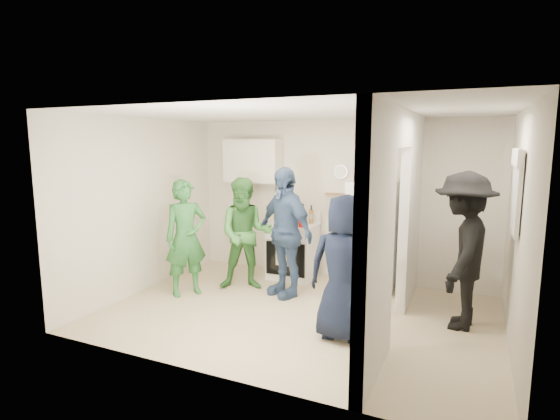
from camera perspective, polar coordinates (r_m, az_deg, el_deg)
The scene contains 35 objects.
floor at distance 5.70m, azimuth 2.17°, elevation -13.36°, with size 4.80×4.80×0.00m, color tan.
wall_back at distance 6.94m, azimuth 7.50°, elevation 1.29°, with size 4.80×4.80×0.00m, color silver.
wall_front at distance 3.86m, azimuth -7.27°, elevation -4.75°, with size 4.80×4.80×0.00m, color silver.
wall_left at distance 6.62m, azimuth -17.39°, elevation 0.60°, with size 3.40×3.40×0.00m, color silver.
wall_right at distance 5.00m, azimuth 28.72°, elevation -2.67°, with size 3.40×3.40×0.00m, color silver.
ceiling at distance 5.29m, azimuth 2.33°, elevation 12.60°, with size 4.80×4.80×0.00m, color white.
partition_pier_back at distance 6.11m, azimuth 16.69°, elevation -0.03°, with size 0.12×1.20×2.50m, color silver.
partition_pier_front at distance 3.98m, azimuth 12.43°, elevation -4.49°, with size 0.12×1.20×2.50m, color silver.
partition_header at distance 4.96m, azimuth 15.50°, elevation 10.23°, with size 0.12×1.00×0.40m, color silver.
stove at distance 6.99m, azimuth 1.70°, elevation -5.35°, with size 0.74×0.61×0.88m, color white.
upper_cabinet at distance 7.25m, azimuth -3.54°, elevation 6.43°, with size 0.95×0.34×0.70m, color silver.
fridge at distance 6.52m, azimuth 11.93°, elevation -3.32°, with size 0.66×0.64×1.60m, color white.
wicker_basket at distance 6.46m, azimuth 11.41°, elevation 4.46°, with size 0.35×0.25×0.15m, color brown.
blue_bowl at distance 6.45m, azimuth 11.44°, elevation 5.61°, with size 0.24×0.24×0.11m, color navy.
yellow_cup_stack_top at distance 6.25m, azimuth 13.98°, elevation 4.69°, with size 0.09×0.09×0.25m, color #CEE012.
wall_clock at distance 6.87m, azimuth 7.93°, elevation 4.97°, with size 0.22×0.22×0.03m, color white.
spice_shelf at distance 6.88m, azimuth 7.40°, elevation 2.07°, with size 0.35×0.08×0.03m, color olive.
nook_window at distance 5.14m, azimuth 28.66°, elevation 2.14°, with size 0.03×0.70×0.80m, color black.
nook_window_frame at distance 5.14m, azimuth 28.50°, elevation 2.15°, with size 0.04×0.76×0.86m, color white.
nook_valance at distance 5.11m, azimuth 28.51°, elevation 6.06°, with size 0.04×0.82×0.18m, color white.
yellow_cup_stack_stove at distance 6.72m, azimuth 0.06°, elevation -1.01°, with size 0.09×0.09×0.25m, color yellow.
red_cup at distance 6.62m, azimuth 2.82°, elevation -1.74°, with size 0.09×0.09×0.12m, color #AD130B.
person_green_left at distance 6.30m, azimuth -12.18°, elevation -3.57°, with size 0.60×0.39×1.64m, color #307836.
person_green_center at distance 6.41m, azimuth -4.50°, elevation -3.14°, with size 0.80×0.62×1.65m, color #3E8239.
person_denim at distance 6.11m, azimuth 0.60°, elevation -2.89°, with size 1.07×0.44×1.82m, color #344971.
person_navy at distance 4.82m, azimuth 8.38°, elevation -7.49°, with size 0.79×0.51×1.61m, color black.
person_nook at distance 5.48m, azimuth 22.75°, elevation -4.91°, with size 1.18×0.68×1.83m, color black.
bottle_a at distance 7.08m, azimuth 0.15°, elevation -0.20°, with size 0.06×0.06×0.33m, color brown.
bottle_b at distance 6.87m, azimuth -0.01°, elevation -0.79°, with size 0.06×0.06×0.25m, color #194C2E.
bottle_c at distance 7.02m, azimuth 1.64°, elevation -0.48°, with size 0.06×0.06×0.28m, color #A3ABB1.
bottle_d at distance 6.80m, azimuth 1.74°, elevation -0.87°, with size 0.06×0.06×0.26m, color #601E10.
bottle_e at distance 6.98m, azimuth 3.03°, elevation -0.41°, with size 0.06×0.06×0.31m, color silver.
bottle_f at distance 6.83m, azimuth 3.15°, elevation -0.83°, with size 0.07×0.07×0.26m, color #1F4117.
bottle_g at distance 6.92m, azimuth 4.10°, elevation -0.57°, with size 0.07×0.07×0.29m, color olive.
bottle_h at distance 6.87m, azimuth -1.00°, elevation -0.61°, with size 0.06×0.06×0.30m, color silver.
Camera 1 is at (1.97, -4.90, 2.15)m, focal length 28.00 mm.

